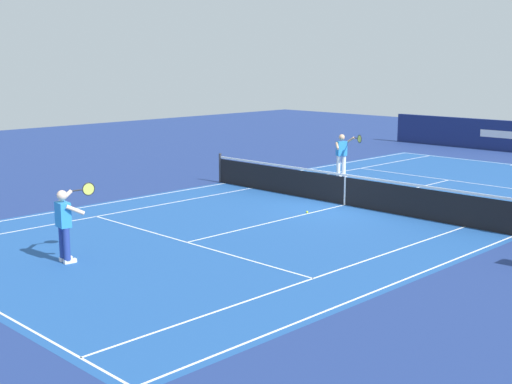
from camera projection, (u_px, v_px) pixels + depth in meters
name	position (u px, v px, depth m)	size (l,w,h in m)	color
ground_plane	(345.00, 205.00, 21.70)	(60.00, 60.00, 0.00)	navy
court_slab	(345.00, 205.00, 21.70)	(24.20, 11.40, 0.00)	#1E4C93
court_line_markings	(345.00, 205.00, 21.70)	(23.85, 11.05, 0.01)	white
tennis_net	(345.00, 190.00, 21.61)	(0.10, 11.70, 1.08)	#2D2D33
tennis_player_near	(65.00, 222.00, 15.41)	(1.12, 0.77, 1.70)	navy
tennis_player_far	(342.00, 153.00, 26.79)	(0.75, 1.19, 1.70)	white
tennis_ball	(307.00, 212.00, 20.54)	(0.07, 0.07, 0.07)	#CCE01E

